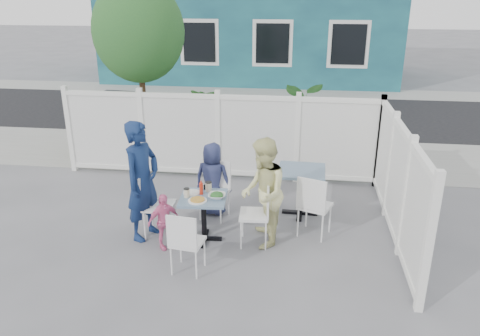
# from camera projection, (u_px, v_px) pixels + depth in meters

# --- Properties ---
(ground) EXTENTS (80.00, 80.00, 0.00)m
(ground) POSITION_uv_depth(u_px,v_px,m) (183.00, 239.00, 6.72)
(ground) COLOR slate
(near_sidewalk) EXTENTS (24.00, 2.60, 0.01)m
(near_sidewalk) POSITION_uv_depth(u_px,v_px,m) (225.00, 153.00, 10.23)
(near_sidewalk) COLOR gray
(near_sidewalk) RESTS_ON ground
(street) EXTENTS (24.00, 5.00, 0.01)m
(street) POSITION_uv_depth(u_px,v_px,m) (246.00, 112.00, 13.66)
(street) COLOR black
(street) RESTS_ON ground
(far_sidewalk) EXTENTS (24.00, 1.60, 0.01)m
(far_sidewalk) POSITION_uv_depth(u_px,v_px,m) (256.00, 91.00, 16.53)
(far_sidewalk) COLOR gray
(far_sidewalk) RESTS_ON ground
(fence_back) EXTENTS (5.86, 0.08, 1.60)m
(fence_back) POSITION_uv_depth(u_px,v_px,m) (218.00, 138.00, 8.65)
(fence_back) COLOR white
(fence_back) RESTS_ON ground
(fence_right) EXTENTS (0.08, 3.66, 1.60)m
(fence_right) POSITION_uv_depth(u_px,v_px,m) (397.00, 184.00, 6.62)
(fence_right) COLOR white
(fence_right) RESTS_ON ground
(tree) EXTENTS (1.80, 1.62, 3.59)m
(tree) POSITION_uv_depth(u_px,v_px,m) (138.00, 32.00, 9.04)
(tree) COLOR #382316
(tree) RESTS_ON ground
(utility_cabinet) EXTENTS (0.68, 0.52, 1.17)m
(utility_cabinet) POSITION_uv_depth(u_px,v_px,m) (118.00, 121.00, 10.52)
(utility_cabinet) COLOR gold
(utility_cabinet) RESTS_ON ground
(potted_shrub_a) EXTENTS (0.91, 0.91, 1.58)m
(potted_shrub_a) POSITION_uv_depth(u_px,v_px,m) (205.00, 127.00, 9.34)
(potted_shrub_a) COLOR #225527
(potted_shrub_a) RESTS_ON ground
(potted_shrub_b) EXTENTS (1.47, 1.28, 1.60)m
(potted_shrub_b) POSITION_uv_depth(u_px,v_px,m) (315.00, 132.00, 8.97)
(potted_shrub_b) COLOR #225527
(potted_shrub_b) RESTS_ON ground
(main_table) EXTENTS (0.68, 0.68, 0.67)m
(main_table) POSITION_uv_depth(u_px,v_px,m) (204.00, 207.00, 6.52)
(main_table) COLOR slate
(main_table) RESTS_ON ground
(spare_table) EXTENTS (0.74, 0.74, 0.76)m
(spare_table) POSITION_uv_depth(u_px,v_px,m) (301.00, 180.00, 7.27)
(spare_table) COLOR slate
(spare_table) RESTS_ON ground
(chair_left) EXTENTS (0.43, 0.44, 0.96)m
(chair_left) POSITION_uv_depth(u_px,v_px,m) (153.00, 200.00, 6.66)
(chair_left) COLOR white
(chair_left) RESTS_ON ground
(chair_right) EXTENTS (0.43, 0.44, 0.92)m
(chair_right) POSITION_uv_depth(u_px,v_px,m) (260.00, 209.00, 6.42)
(chair_right) COLOR white
(chair_right) RESTS_ON ground
(chair_back) EXTENTS (0.48, 0.47, 0.89)m
(chair_back) POSITION_uv_depth(u_px,v_px,m) (216.00, 185.00, 7.24)
(chair_back) COLOR white
(chair_back) RESTS_ON ground
(chair_near) EXTENTS (0.43, 0.42, 0.84)m
(chair_near) POSITION_uv_depth(u_px,v_px,m) (185.00, 239.00, 5.74)
(chair_near) COLOR white
(chair_near) RESTS_ON ground
(chair_spare) EXTENTS (0.54, 0.53, 0.94)m
(chair_spare) POSITION_uv_depth(u_px,v_px,m) (313.00, 202.00, 6.60)
(chair_spare) COLOR white
(chair_spare) RESTS_ON ground
(man) EXTENTS (0.60, 0.73, 1.72)m
(man) POSITION_uv_depth(u_px,v_px,m) (142.00, 181.00, 6.52)
(man) COLOR navy
(man) RESTS_ON ground
(woman) EXTENTS (0.68, 0.82, 1.53)m
(woman) POSITION_uv_depth(u_px,v_px,m) (263.00, 193.00, 6.35)
(woman) COLOR #D5D24E
(woman) RESTS_ON ground
(boy) EXTENTS (0.62, 0.44, 1.17)m
(boy) POSITION_uv_depth(u_px,v_px,m) (213.00, 179.00, 7.30)
(boy) COLOR navy
(boy) RESTS_ON ground
(toddler) EXTENTS (0.48, 0.47, 0.80)m
(toddler) POSITION_uv_depth(u_px,v_px,m) (164.00, 221.00, 6.37)
(toddler) COLOR pink
(toddler) RESTS_ON ground
(plate_main) EXTENTS (0.26, 0.26, 0.02)m
(plate_main) POSITION_uv_depth(u_px,v_px,m) (197.00, 201.00, 6.34)
(plate_main) COLOR white
(plate_main) RESTS_ON main_table
(plate_side) EXTENTS (0.24, 0.24, 0.02)m
(plate_side) POSITION_uv_depth(u_px,v_px,m) (192.00, 193.00, 6.58)
(plate_side) COLOR white
(plate_side) RESTS_ON main_table
(salad_bowl) EXTENTS (0.24, 0.24, 0.06)m
(salad_bowl) POSITION_uv_depth(u_px,v_px,m) (217.00, 196.00, 6.43)
(salad_bowl) COLOR white
(salad_bowl) RESTS_ON main_table
(coffee_cup_a) EXTENTS (0.08, 0.08, 0.12)m
(coffee_cup_a) POSITION_uv_depth(u_px,v_px,m) (187.00, 193.00, 6.44)
(coffee_cup_a) COLOR beige
(coffee_cup_a) RESTS_ON main_table
(coffee_cup_b) EXTENTS (0.09, 0.09, 0.13)m
(coffee_cup_b) POSITION_uv_depth(u_px,v_px,m) (209.00, 187.00, 6.63)
(coffee_cup_b) COLOR beige
(coffee_cup_b) RESTS_ON main_table
(ketchup_bottle) EXTENTS (0.05, 0.05, 0.17)m
(ketchup_bottle) POSITION_uv_depth(u_px,v_px,m) (201.00, 189.00, 6.53)
(ketchup_bottle) COLOR red
(ketchup_bottle) RESTS_ON main_table
(salt_shaker) EXTENTS (0.03, 0.03, 0.08)m
(salt_shaker) POSITION_uv_depth(u_px,v_px,m) (203.00, 187.00, 6.70)
(salt_shaker) COLOR white
(salt_shaker) RESTS_ON main_table
(pepper_shaker) EXTENTS (0.03, 0.03, 0.08)m
(pepper_shaker) POSITION_uv_depth(u_px,v_px,m) (205.00, 187.00, 6.69)
(pepper_shaker) COLOR black
(pepper_shaker) RESTS_ON main_table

